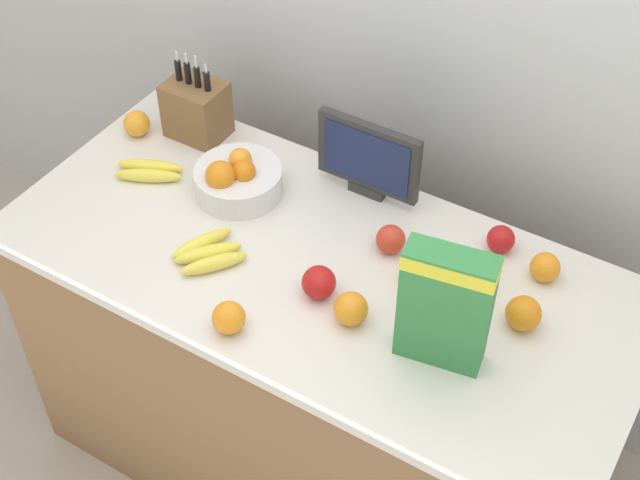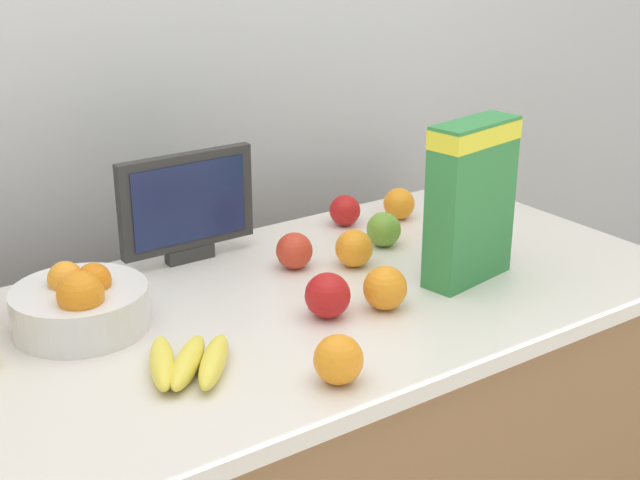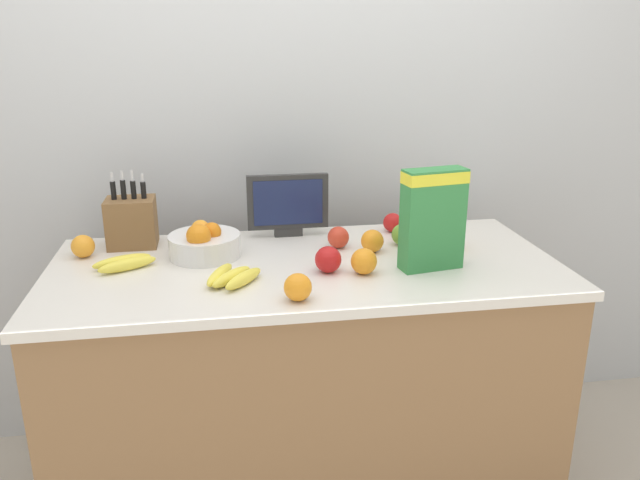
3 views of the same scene
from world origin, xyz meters
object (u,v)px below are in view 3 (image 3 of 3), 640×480
object	(u,v)px
orange_back_center	(429,223)
apple_middle	(338,237)
banana_bunch_right	(125,263)
apple_rear	(393,223)
apple_front	(328,259)
small_monitor	(288,203)
orange_mid_right	(449,236)
apple_rightmost	(402,235)
orange_mid_left	(364,261)
orange_front_center	(298,287)
knife_block	(132,222)
banana_bunch_left	(232,277)
orange_front_left	(372,241)
orange_by_cereal	(83,246)
cereal_box	(433,215)
fruit_bowl	(204,243)

from	to	relation	value
orange_back_center	apple_middle	bearing A→B (deg)	-163.34
banana_bunch_right	apple_rear	bearing A→B (deg)	14.04
apple_front	apple_rear	world-z (taller)	apple_front
small_monitor	orange_mid_right	world-z (taller)	small_monitor
small_monitor	banana_bunch_right	xyz separation A→B (m)	(-0.55, -0.25, -0.10)
apple_rightmost	orange_mid_left	xyz separation A→B (m)	(-0.19, -0.25, 0.00)
small_monitor	orange_mid_left	xyz separation A→B (m)	(0.19, -0.41, -0.08)
apple_middle	orange_mid_right	xyz separation A→B (m)	(0.38, -0.06, 0.00)
orange_mid_left	orange_front_center	bearing A→B (deg)	-143.56
apple_front	orange_front_center	bearing A→B (deg)	-121.19
orange_back_center	orange_mid_left	distance (m)	0.49
knife_block	banana_bunch_left	bearing A→B (deg)	-50.60
orange_front_left	orange_by_cereal	bearing A→B (deg)	173.86
apple_middle	orange_mid_left	world-z (taller)	orange_mid_left
banana_bunch_left	apple_rear	xyz separation A→B (m)	(0.61, 0.41, 0.02)
banana_bunch_left	orange_by_cereal	distance (m)	0.57
apple_rightmost	cereal_box	bearing A→B (deg)	-84.15
cereal_box	orange_front_center	xyz separation A→B (m)	(-0.44, -0.18, -0.13)
fruit_bowl	orange_front_left	xyz separation A→B (m)	(0.56, -0.04, -0.01)
knife_block	apple_rightmost	bearing A→B (deg)	-8.83
apple_front	orange_mid_left	size ratio (longest dim) A/B	1.02
orange_front_center	orange_mid_left	world-z (taller)	orange_mid_left
banana_bunch_left	apple_front	bearing A→B (deg)	7.58
small_monitor	cereal_box	distance (m)	0.57
apple_front	orange_by_cereal	world-z (taller)	apple_front
banana_bunch_left	orange_mid_right	world-z (taller)	orange_mid_right
apple_front	orange_by_cereal	distance (m)	0.82
apple_front	orange_back_center	world-z (taller)	apple_front
orange_by_cereal	orange_mid_right	xyz separation A→B (m)	(1.23, -0.10, 0.00)
apple_front	apple_middle	size ratio (longest dim) A/B	1.11
apple_rightmost	orange_back_center	size ratio (longest dim) A/B	1.02
banana_bunch_right	orange_back_center	world-z (taller)	orange_back_center
fruit_bowl	apple_middle	size ratio (longest dim) A/B	3.17
orange_mid_right	apple_front	bearing A→B (deg)	-160.41
knife_block	orange_front_left	distance (m)	0.83
apple_rear	apple_middle	world-z (taller)	apple_middle
banana_bunch_right	orange_back_center	xyz separation A→B (m)	(1.07, 0.20, 0.02)
fruit_bowl	orange_by_cereal	world-z (taller)	fruit_bowl
knife_block	cereal_box	size ratio (longest dim) A/B	0.84
apple_rightmost	apple_rear	bearing A→B (deg)	86.91
apple_middle	orange_front_left	size ratio (longest dim) A/B	0.97
orange_by_cereal	cereal_box	bearing A→B (deg)	-14.30
orange_by_cereal	orange_mid_left	bearing A→B (deg)	-18.57
orange_mid_right	orange_front_center	bearing A→B (deg)	-147.85
banana_bunch_right	orange_front_left	size ratio (longest dim) A/B	2.65
small_monitor	knife_block	bearing A→B (deg)	-177.87
banana_bunch_right	apple_rear	xyz separation A→B (m)	(0.94, 0.23, 0.02)
apple_middle	orange_mid_left	bearing A→B (deg)	-83.03
apple_rightmost	orange_mid_right	bearing A→B (deg)	-19.97
knife_block	orange_by_cereal	size ratio (longest dim) A/B	3.52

